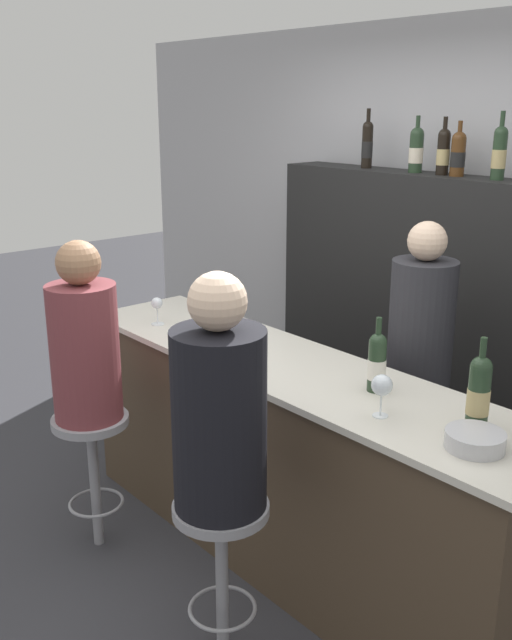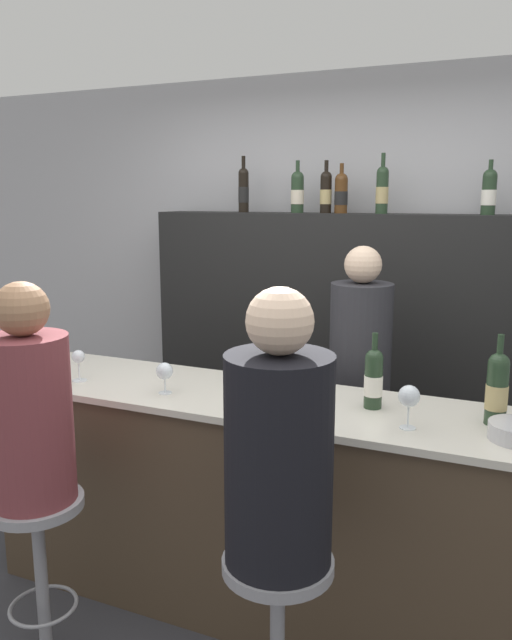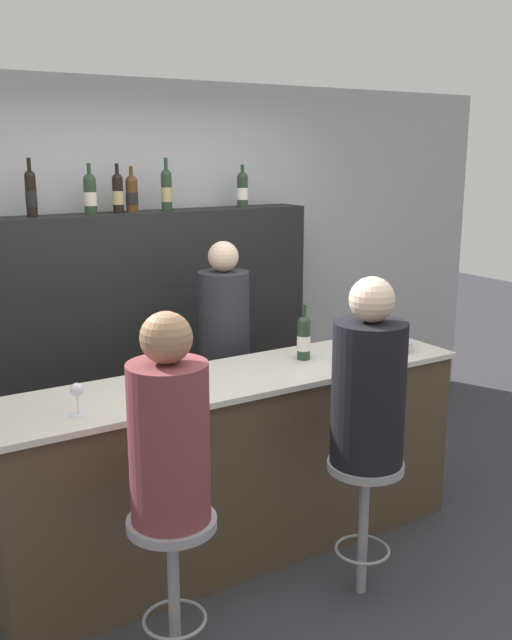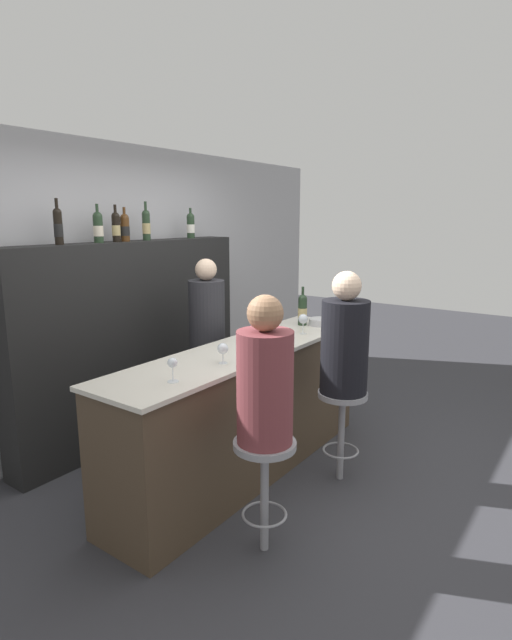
{
  "view_description": "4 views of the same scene",
  "coord_description": "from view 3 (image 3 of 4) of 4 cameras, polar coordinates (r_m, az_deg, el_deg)",
  "views": [
    {
      "loc": [
        2.19,
        -1.8,
        2.14
      ],
      "look_at": [
        -0.13,
        0.2,
        1.2
      ],
      "focal_mm": 40.0,
      "sensor_mm": 36.0,
      "label": 1
    },
    {
      "loc": [
        1.0,
        -2.08,
        1.85
      ],
      "look_at": [
        -0.06,
        0.34,
        1.33
      ],
      "focal_mm": 35.0,
      "sensor_mm": 36.0,
      "label": 2
    },
    {
      "loc": [
        -1.77,
        -2.76,
        2.14
      ],
      "look_at": [
        0.1,
        0.26,
        1.29
      ],
      "focal_mm": 40.0,
      "sensor_mm": 36.0,
      "label": 3
    },
    {
      "loc": [
        -2.89,
        -1.88,
        1.97
      ],
      "look_at": [
        0.02,
        0.2,
        1.22
      ],
      "focal_mm": 28.0,
      "sensor_mm": 36.0,
      "label": 4
    }
  ],
  "objects": [
    {
      "name": "ground_plane",
      "position": [
        3.92,
        0.79,
        -19.68
      ],
      "size": [
        16.0,
        16.0,
        0.0
      ],
      "primitive_type": "plane",
      "color": "#333338"
    },
    {
      "name": "wall_back",
      "position": [
        4.93,
        -10.25,
        3.4
      ],
      "size": [
        6.4,
        0.05,
        2.6
      ],
      "color": "#B2B2B7",
      "rests_on": "ground_plane"
    },
    {
      "name": "bar_counter",
      "position": [
        3.89,
        -1.48,
        -11.48
      ],
      "size": [
        2.58,
        0.61,
        1.01
      ],
      "color": "#473828",
      "rests_on": "ground_plane"
    },
    {
      "name": "back_bar_cabinet",
      "position": [
        4.81,
        -9.04,
        -1.94
      ],
      "size": [
        2.41,
        0.28,
        1.76
      ],
      "color": "black",
      "rests_on": "ground_plane"
    },
    {
      "name": "wine_bottle_counter_0",
      "position": [
        3.95,
        3.84,
        -1.39
      ],
      "size": [
        0.08,
        0.08,
        0.31
      ],
      "color": "#233823",
      "rests_on": "bar_counter"
    },
    {
      "name": "wine_bottle_counter_1",
      "position": [
        4.23,
        9.01,
        -0.32
      ],
      "size": [
        0.08,
        0.08,
        0.35
      ],
      "color": "#233823",
      "rests_on": "bar_counter"
    },
    {
      "name": "wine_bottle_backbar_0",
      "position": [
        4.44,
        -17.56,
        9.66
      ],
      "size": [
        0.07,
        0.07,
        0.34
      ],
      "color": "black",
      "rests_on": "back_bar_cabinet"
    },
    {
      "name": "wine_bottle_backbar_1",
      "position": [
        4.54,
        -13.13,
        9.83
      ],
      "size": [
        0.08,
        0.08,
        0.31
      ],
      "color": "#233823",
      "rests_on": "back_bar_cabinet"
    },
    {
      "name": "wine_bottle_backbar_2",
      "position": [
        4.6,
        -11.0,
        9.97
      ],
      "size": [
        0.07,
        0.07,
        0.31
      ],
      "color": "black",
      "rests_on": "back_bar_cabinet"
    },
    {
      "name": "wine_bottle_backbar_3",
      "position": [
        4.64,
        -9.91,
        9.94
      ],
      "size": [
        0.08,
        0.08,
        0.29
      ],
      "color": "#4C2D14",
      "rests_on": "back_bar_cabinet"
    },
    {
      "name": "wine_bottle_backbar_4",
      "position": [
        4.73,
        -7.17,
        10.33
      ],
      "size": [
        0.07,
        0.07,
        0.34
      ],
      "color": "#233823",
      "rests_on": "back_bar_cabinet"
    },
    {
      "name": "wine_bottle_backbar_5",
      "position": [
        5.0,
        -1.09,
        10.43
      ],
      "size": [
        0.08,
        0.08,
        0.29
      ],
      "color": "#233823",
      "rests_on": "back_bar_cabinet"
    },
    {
      "name": "wine_glass_0",
      "position": [
        3.22,
        -14.13,
        -5.59
      ],
      "size": [
        0.07,
        0.07,
        0.15
      ],
      "color": "silver",
      "rests_on": "bar_counter"
    },
    {
      "name": "wine_glass_1",
      "position": [
        3.38,
        -6.58,
        -4.51
      ],
      "size": [
        0.07,
        0.07,
        0.14
      ],
      "color": "silver",
      "rests_on": "bar_counter"
    },
    {
      "name": "wine_glass_2",
      "position": [
        3.92,
        7.43,
        -1.67
      ],
      "size": [
        0.08,
        0.08,
        0.17
      ],
      "color": "silver",
      "rests_on": "bar_counter"
    },
    {
      "name": "metal_bowl",
      "position": [
        4.21,
        11.03,
        -2.02
      ],
      "size": [
        0.21,
        0.21,
        0.06
      ],
      "color": "#B7B7BC",
      "rests_on": "bar_counter"
    },
    {
      "name": "bar_stool_left",
      "position": [
        3.08,
        -6.68,
        -17.97
      ],
      "size": [
        0.37,
        0.37,
        0.7
      ],
      "color": "gray",
      "rests_on": "ground_plane"
    },
    {
      "name": "guest_seated_left",
      "position": [
        2.84,
        -6.97,
        -8.85
      ],
      "size": [
        0.32,
        0.32,
        0.85
      ],
      "color": "brown",
      "rests_on": "bar_stool_left"
    },
    {
      "name": "bar_stool_right",
      "position": [
        3.56,
        8.67,
        -13.38
      ],
      "size": [
        0.37,
        0.37,
        0.7
      ],
      "color": "gray",
      "rests_on": "ground_plane"
    },
    {
      "name": "guest_seated_right",
      "position": [
        3.36,
        9.0,
        -5.1
      ],
      "size": [
        0.35,
        0.35,
        0.89
      ],
      "color": "black",
      "rests_on": "bar_stool_right"
    },
    {
      "name": "bartender",
      "position": [
        4.41,
        -2.53,
        -4.92
      ],
      "size": [
        0.31,
        0.31,
        1.62
      ],
      "color": "#28282D",
      "rests_on": "ground_plane"
    }
  ]
}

